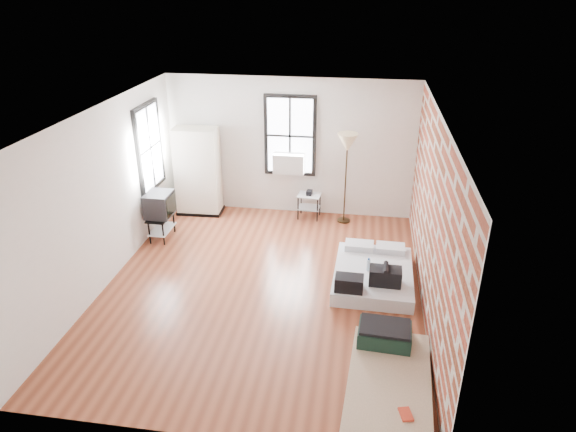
% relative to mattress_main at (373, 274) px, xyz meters
% --- Properties ---
extents(ground, '(6.00, 6.00, 0.00)m').
position_rel_mattress_main_xyz_m(ground, '(-1.75, -0.43, -0.15)').
color(ground, maroon).
rests_on(ground, ground).
extents(room_shell, '(5.02, 6.02, 2.80)m').
position_rel_mattress_main_xyz_m(room_shell, '(-1.51, -0.07, 1.59)').
color(room_shell, silver).
rests_on(room_shell, ground).
extents(mattress_main, '(1.29, 1.72, 0.55)m').
position_rel_mattress_main_xyz_m(mattress_main, '(0.00, 0.00, 0.00)').
color(mattress_main, silver).
rests_on(mattress_main, ground).
extents(mattress_bare, '(1.10, 1.92, 0.40)m').
position_rel_mattress_main_xyz_m(mattress_bare, '(0.19, -2.22, -0.03)').
color(mattress_bare, '#C8B190').
rests_on(mattress_bare, ground).
extents(wardrobe, '(0.93, 0.56, 1.81)m').
position_rel_mattress_main_xyz_m(wardrobe, '(-3.61, 2.22, 0.75)').
color(wardrobe, black).
rests_on(wardrobe, ground).
extents(side_table, '(0.48, 0.40, 0.60)m').
position_rel_mattress_main_xyz_m(side_table, '(-1.31, 2.29, 0.25)').
color(side_table, black).
rests_on(side_table, ground).
extents(floor_lamp, '(0.39, 0.39, 1.83)m').
position_rel_mattress_main_xyz_m(floor_lamp, '(-0.59, 2.22, 1.43)').
color(floor_lamp, black).
rests_on(floor_lamp, ground).
extents(tv_stand, '(0.47, 0.65, 0.92)m').
position_rel_mattress_main_xyz_m(tv_stand, '(-3.96, 0.97, 0.51)').
color(tv_stand, black).
rests_on(tv_stand, ground).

